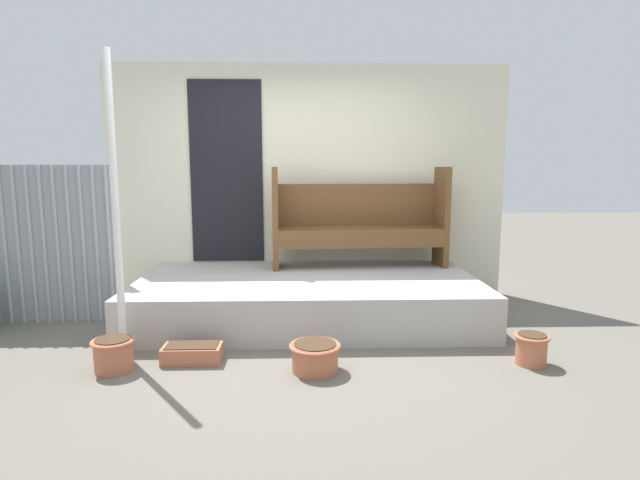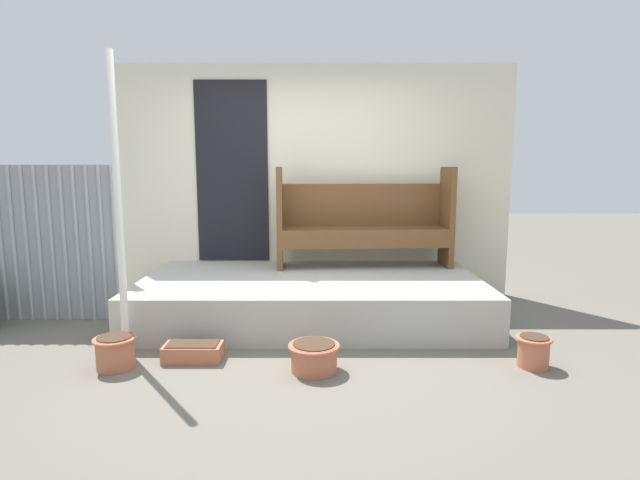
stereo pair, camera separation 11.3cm
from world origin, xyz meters
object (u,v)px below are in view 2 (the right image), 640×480
Objects in this scene: flower_pot_middle at (312,356)px; support_post at (116,208)px; planter_box_rect at (191,352)px; bench at (362,218)px; flower_pot_left at (113,351)px; flower_pot_right at (531,350)px.

support_post is at bearing 167.48° from flower_pot_middle.
bench is at bearing 48.65° from planter_box_rect.
bench reaches higher than flower_pot_left.
support_post is at bearing 167.33° from planter_box_rect.
planter_box_rect is (-0.94, 0.21, -0.05)m from flower_pot_middle.
flower_pot_left is 1.47m from flower_pot_middle.
bench is 4.25× the size of planter_box_rect.
flower_pot_left is 0.71× the size of planter_box_rect.
planter_box_rect is (-1.45, -1.65, -0.86)m from bench.
bench is at bearing 74.53° from flower_pot_middle.
flower_pot_right is at bearing 0.45° from flower_pot_left.
support_post is 1.24× the size of bench.
bench is (2.01, 1.52, -0.24)m from support_post.
bench is 2.25m from flower_pot_right.
flower_pot_right is (1.12, -1.78, -0.80)m from bench.
flower_pot_left is 3.11m from flower_pot_right.
bench is 4.94× the size of flower_pot_middle.
bench is at bearing 122.27° from flower_pot_right.
flower_pot_middle is 1.64m from flower_pot_right.
support_post is 1.24m from planter_box_rect.
planter_box_rect is (0.56, -0.13, -1.10)m from support_post.
bench is 2.80m from flower_pot_left.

